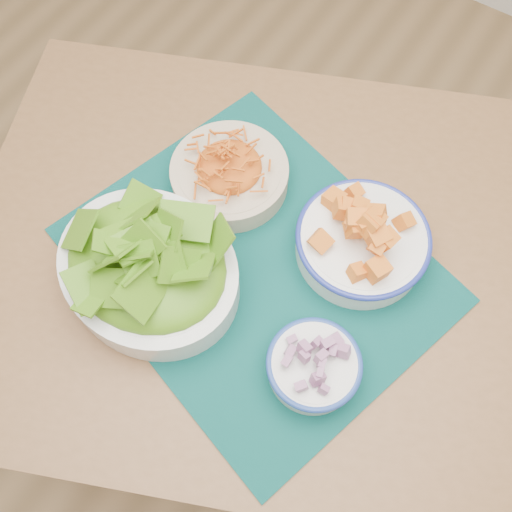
{
  "coord_description": "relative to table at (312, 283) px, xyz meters",
  "views": [
    {
      "loc": [
        0.46,
        -0.04,
        1.6
      ],
      "look_at": [
        0.25,
        0.28,
        0.78
      ],
      "focal_mm": 40.0,
      "sensor_mm": 36.0,
      "label": 1
    }
  ],
  "objects": [
    {
      "name": "ground",
      "position": [
        -0.33,
        -0.35,
        -0.65
      ],
      "size": [
        4.0,
        4.0,
        0.0
      ],
      "primitive_type": "plane",
      "color": "#9D784C",
      "rests_on": "ground"
    },
    {
      "name": "table",
      "position": [
        0.0,
        0.0,
        0.0
      ],
      "size": [
        1.41,
        1.2,
        0.75
      ],
      "rotation": [
        0.0,
        0.0,
        0.41
      ],
      "color": "brown",
      "rests_on": "ground"
    },
    {
      "name": "placemat",
      "position": [
        -0.08,
        -0.06,
        0.1
      ],
      "size": [
        0.67,
        0.6,
        0.0
      ],
      "primitive_type": "cube",
      "rotation": [
        0.0,
        0.0,
        -0.29
      ],
      "color": "#032B29",
      "rests_on": "table"
    },
    {
      "name": "carrot_bowl",
      "position": [
        -0.2,
        0.04,
        0.14
      ],
      "size": [
        0.25,
        0.25,
        0.08
      ],
      "rotation": [
        0.0,
        0.0,
        0.25
      ],
      "color": "#C1AD8F",
      "rests_on": "placemat"
    },
    {
      "name": "squash_bowl",
      "position": [
        0.05,
        0.05,
        0.15
      ],
      "size": [
        0.28,
        0.28,
        0.1
      ],
      "rotation": [
        0.0,
        0.0,
        -0.41
      ],
      "color": "white",
      "rests_on": "placemat"
    },
    {
      "name": "lettuce_bowl",
      "position": [
        -0.2,
        -0.18,
        0.16
      ],
      "size": [
        0.32,
        0.28,
        0.13
      ],
      "rotation": [
        0.0,
        0.0,
        -0.11
      ],
      "color": "silver",
      "rests_on": "placemat"
    },
    {
      "name": "onion_bowl",
      "position": [
        0.09,
        -0.17,
        0.14
      ],
      "size": [
        0.14,
        0.14,
        0.07
      ],
      "rotation": [
        0.0,
        0.0,
        0.05
      ],
      "color": "silver",
      "rests_on": "placemat"
    }
  ]
}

